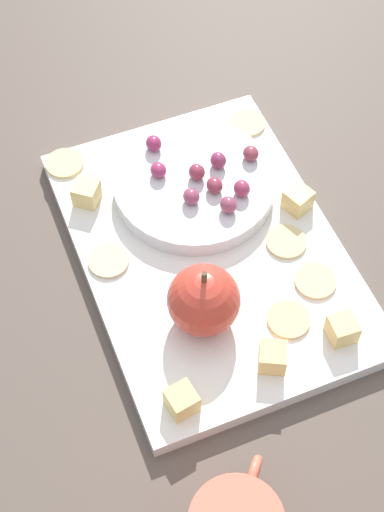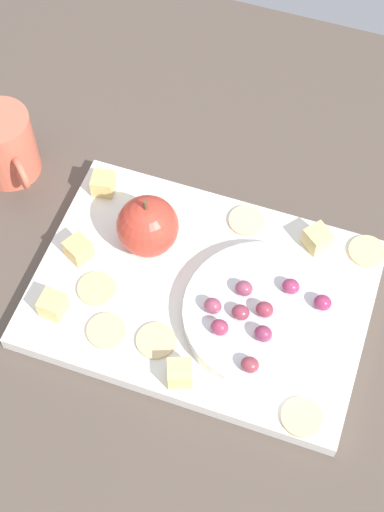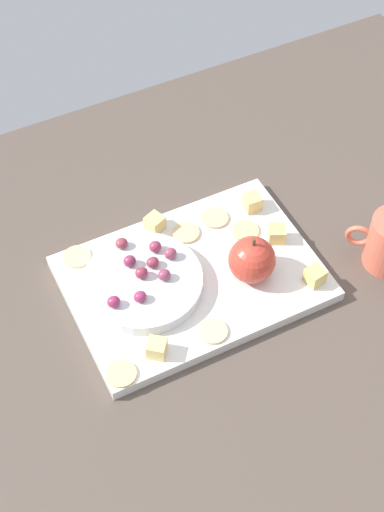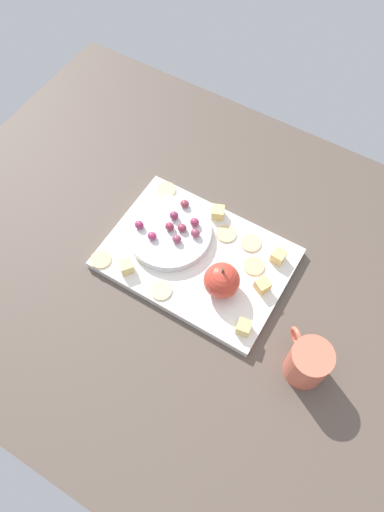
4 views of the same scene
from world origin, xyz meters
The scene contains 26 objects.
table centered at (0.00, 0.00, 2.08)cm, with size 122.79×90.25×4.17cm, color #4F433A.
platter centered at (2.55, -1.98, 5.07)cm, with size 36.00×25.28×1.81cm, color silver.
serving_dish centered at (9.77, -3.25, 6.97)cm, with size 17.01×17.01×1.98cm, color silver.
apple_whole centered at (-4.99, 1.74, 9.40)cm, with size 6.84×6.84×6.84cm, color #BD392A.
apple_stem centered at (-4.99, 1.74, 13.42)cm, with size 0.50×0.50×1.20cm, color brown.
cheese_cube_0 centered at (12.77, 7.67, 7.21)cm, with size 2.48×2.48×2.48cm, color #EBD07A.
cheese_cube_1 centered at (-11.50, -9.55, 7.21)cm, with size 2.48×2.48×2.48cm, color #EBC873.
cheese_cube_2 centered at (-12.57, 6.91, 7.21)cm, with size 2.48×2.48×2.48cm, color #E1C46C.
cheese_cube_3 centered at (3.74, -12.43, 7.21)cm, with size 2.48×2.48×2.48cm, color #EDCD78.
cheese_cube_4 centered at (-11.71, -2.30, 7.21)cm, with size 2.48×2.48×2.48cm, color #EFC36C.
cracker_0 centered at (4.52, 8.09, 6.17)cm, with size 4.14×4.14×0.40cm, color beige.
cracker_1 centered at (-8.25, -5.71, 6.17)cm, with size 4.14×4.14×0.40cm, color #E5B47D.
cracker_2 centered at (-5.33, -10.04, 6.17)cm, with size 4.14×4.14×0.40cm, color #D7B383.
cracker_3 centered at (-0.37, -9.41, 6.17)cm, with size 4.14×4.14×0.40cm, color #DAC084.
cracker_4 centered at (18.39, 8.52, 6.17)cm, with size 4.14×4.14×0.40cm, color #E0BF82.
cracker_5 centered at (16.46, -12.45, 6.17)cm, with size 4.14×4.14×0.40cm, color #E0BF85.
grape_0 centered at (7.11, -1.87, 8.77)cm, with size 1.85×1.67×1.63cm, color #8A3B54.
grape_1 centered at (6.11, -7.03, 8.83)cm, with size 1.85×1.67×1.75cm, color #93314E.
grape_2 centered at (15.28, -0.81, 8.77)cm, with size 1.85×1.67×1.64cm, color #932A52.
grape_3 centered at (4.68, -4.92, 8.82)cm, with size 1.85×1.67×1.73cm, color #8D3D52.
grape_4 centered at (7.61, -4.65, 8.73)cm, with size 1.85×1.67×1.54cm, color brown.
grape_5 centered at (9.84, -3.58, 8.83)cm, with size 1.85×1.67×1.75cm, color maroon.
grape_6 centered at (10.49, -6.26, 8.83)cm, with size 1.85×1.67×1.75cm, color #822E4E.
grape_7 centered at (10.19, -9.88, 8.71)cm, with size 1.85×1.67×1.50cm, color brown.
grape_8 centered at (11.67, 0.02, 8.72)cm, with size 1.85×1.67×1.53cm, color #942E54.
cup centered at (-25.10, 7.38, 8.58)cm, with size 9.03×8.42×8.83cm.
Camera 4 is at (-20.06, 37.59, 88.85)cm, focal length 33.41 mm.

